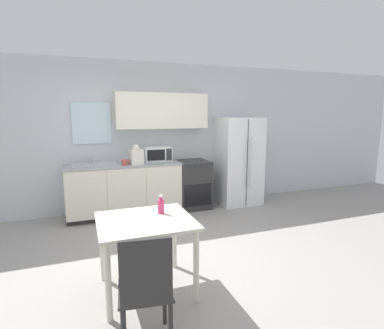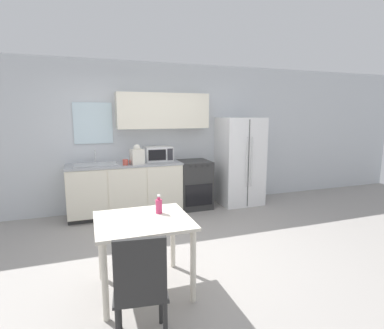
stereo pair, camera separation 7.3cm
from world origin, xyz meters
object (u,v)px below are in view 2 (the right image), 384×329
object	(u,v)px
dining_table	(143,231)
dining_chair_near	(140,285)
refrigerator	(240,161)
microwave	(158,154)
drink_bottle	(159,206)
coffee_mug	(126,162)
oven_range	(194,184)

from	to	relation	value
dining_table	dining_chair_near	bearing A→B (deg)	-101.78
refrigerator	microwave	size ratio (longest dim) A/B	3.46
microwave	dining_chair_near	distance (m)	3.48
refrigerator	drink_bottle	bearing A→B (deg)	-133.68
refrigerator	microwave	xyz separation A→B (m)	(-1.60, 0.15, 0.20)
coffee_mug	dining_chair_near	distance (m)	3.09
oven_range	drink_bottle	size ratio (longest dim) A/B	4.64
microwave	dining_chair_near	xyz separation A→B (m)	(-0.91, -3.32, -0.51)
oven_range	drink_bottle	distance (m)	2.62
oven_range	microwave	xyz separation A→B (m)	(-0.65, 0.11, 0.60)
dining_chair_near	microwave	bearing A→B (deg)	82.12
dining_table	drink_bottle	bearing A→B (deg)	33.78
dining_chair_near	refrigerator	bearing A→B (deg)	59.12
oven_range	coffee_mug	distance (m)	1.38
dining_table	refrigerator	bearing A→B (deg)	45.47
refrigerator	drink_bottle	xyz separation A→B (m)	(-2.16, -2.26, -0.02)
dining_table	microwave	bearing A→B (deg)	73.56
dining_table	dining_chair_near	size ratio (longest dim) A/B	0.99
dining_table	drink_bottle	size ratio (longest dim) A/B	4.73
coffee_mug	dining_chair_near	bearing A→B (deg)	-95.39
refrigerator	dining_chair_near	size ratio (longest dim) A/B	1.83
drink_bottle	microwave	bearing A→B (deg)	76.98
dining_table	drink_bottle	xyz separation A→B (m)	(0.19, 0.13, 0.20)
microwave	dining_table	size ratio (longest dim) A/B	0.54
microwave	oven_range	bearing A→B (deg)	-9.58
microwave	coffee_mug	distance (m)	0.69
coffee_mug	dining_chair_near	world-z (taller)	coffee_mug
refrigerator	coffee_mug	xyz separation A→B (m)	(-2.23, -0.13, 0.12)
refrigerator	coffee_mug	size ratio (longest dim) A/B	13.23
oven_range	dining_chair_near	world-z (taller)	dining_chair_near
oven_range	coffee_mug	size ratio (longest dim) A/B	7.00
refrigerator	coffee_mug	bearing A→B (deg)	-176.77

